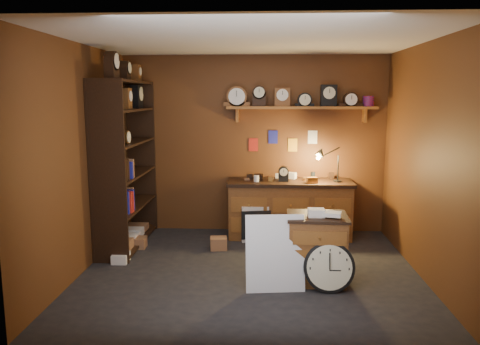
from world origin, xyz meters
name	(u,v)px	position (x,y,z in m)	size (l,w,h in m)	color
floor	(250,272)	(0.00, 0.00, 0.00)	(4.00, 4.00, 0.00)	black
room_shell	(255,128)	(0.04, 0.11, 1.72)	(4.02, 3.62, 2.71)	#593115
shelving_unit	(123,157)	(-1.79, 0.98, 1.25)	(0.47, 1.60, 2.58)	black
workbench	(290,206)	(0.55, 1.47, 0.47)	(1.85, 0.66, 1.36)	brown
low_cabinet	(317,245)	(0.76, -0.24, 0.42)	(0.69, 0.59, 0.86)	brown
big_round_clock	(329,267)	(0.87, -0.53, 0.27)	(0.55, 0.18, 0.55)	black
white_panel	(275,289)	(0.29, -0.51, 0.00)	(0.64, 0.03, 0.85)	silver
mini_fridge	(256,220)	(0.05, 1.39, 0.26)	(0.58, 0.60, 0.52)	silver
floor_box_a	(137,243)	(-1.60, 0.82, 0.08)	(0.24, 0.21, 0.15)	#936240
floor_box_b	(121,258)	(-1.65, 0.24, 0.06)	(0.19, 0.23, 0.12)	white
floor_box_c	(219,243)	(-0.46, 0.81, 0.08)	(0.23, 0.19, 0.17)	#936240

